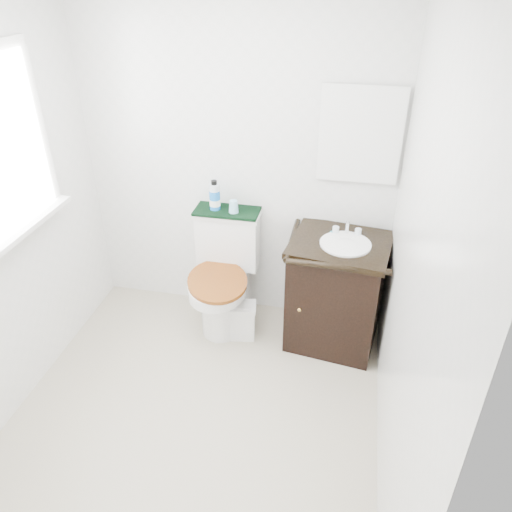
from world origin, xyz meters
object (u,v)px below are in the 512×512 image
(vanity, at_px, (336,291))
(cup, at_px, (234,206))
(toilet, at_px, (225,279))
(mouthwash_bottle, at_px, (215,196))
(trash_bin, at_px, (243,320))

(vanity, distance_m, cup, 0.92)
(toilet, relative_size, vanity, 0.94)
(cup, bearing_deg, mouthwash_bottle, 171.30)
(trash_bin, relative_size, mouthwash_bottle, 1.32)
(trash_bin, relative_size, cup, 3.25)
(toilet, xyz_separation_m, cup, (0.06, 0.10, 0.55))
(trash_bin, height_order, cup, cup)
(toilet, xyz_separation_m, trash_bin, (0.17, -0.16, -0.23))
(vanity, height_order, mouthwash_bottle, mouthwash_bottle)
(toilet, height_order, cup, cup)
(trash_bin, height_order, mouthwash_bottle, mouthwash_bottle)
(vanity, bearing_deg, mouthwash_bottle, 168.36)
(toilet, relative_size, trash_bin, 3.05)
(mouthwash_bottle, bearing_deg, toilet, -55.79)
(vanity, height_order, cup, cup)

